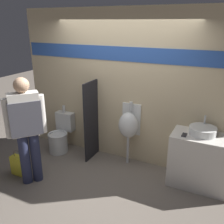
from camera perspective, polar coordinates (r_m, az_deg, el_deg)
name	(u,v)px	position (r m, az deg, el deg)	size (l,w,h in m)	color
ground_plane	(108,171)	(4.48, -0.98, -13.41)	(16.00, 16.00, 0.00)	#70665B
display_wall	(123,88)	(4.42, 2.45, 5.50)	(4.02, 0.07, 2.70)	beige
sink_counter	(202,161)	(4.18, 19.83, -10.54)	(0.96, 0.52, 0.86)	silver
sink_basin	(203,131)	(4.01, 20.03, -4.03)	(0.41, 0.41, 0.25)	silver
cell_phone	(184,135)	(3.91, 16.20, -5.05)	(0.07, 0.14, 0.01)	#232328
divider_near_counter	(91,121)	(4.61, -4.77, -2.06)	(0.03, 0.47, 1.48)	black
urinal_near_counter	(129,125)	(4.40, 3.83, -2.97)	(0.36, 0.29, 1.15)	silver
toilet	(60,136)	(5.12, -11.75, -5.40)	(0.39, 0.55, 0.89)	silver
person_in_vest	(26,124)	(3.99, -19.02, -2.69)	(0.46, 0.49, 1.72)	#282D4C
shopping_bag	(19,165)	(4.61, -20.57, -11.27)	(0.25, 0.14, 0.45)	yellow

